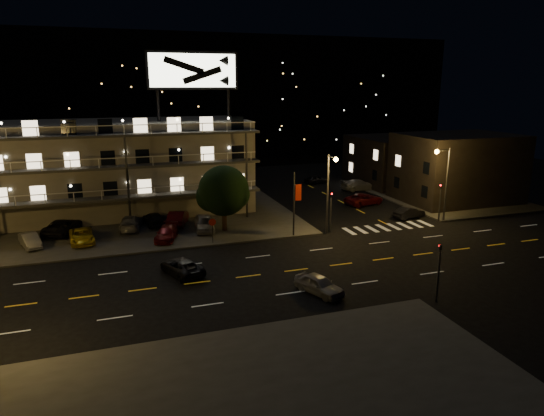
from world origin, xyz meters
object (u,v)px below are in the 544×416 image
object	(u,v)px
tree	(223,192)
side_car_0	(409,213)
lot_car_7	(131,223)
lot_car_2	(82,236)
lot_car_4	(204,223)
road_car_west	(182,267)
road_car_east	(319,285)

from	to	relation	value
tree	side_car_0	size ratio (longest dim) A/B	1.73
tree	lot_car_7	size ratio (longest dim) A/B	1.38
lot_car_7	lot_car_2	bearing A→B (deg)	42.05
lot_car_2	side_car_0	world-z (taller)	lot_car_2
lot_car_4	lot_car_7	bearing A→B (deg)	164.65
side_car_0	lot_car_2	bearing A→B (deg)	74.71
lot_car_2	road_car_west	distance (m)	13.04
road_car_west	side_car_0	bearing A→B (deg)	177.93
lot_car_4	side_car_0	bearing A→B (deg)	0.43
road_car_east	road_car_west	size ratio (longest dim) A/B	0.88
road_car_east	lot_car_2	bearing A→B (deg)	110.94
lot_car_7	road_car_west	bearing A→B (deg)	111.85
lot_car_2	side_car_0	xyz separation A→B (m)	(34.22, -1.96, -0.14)
lot_car_4	road_car_east	world-z (taller)	lot_car_4
road_car_east	road_car_west	distance (m)	11.04
lot_car_7	lot_car_4	bearing A→B (deg)	167.05
side_car_0	road_car_east	distance (m)	23.38
lot_car_2	lot_car_7	size ratio (longest dim) A/B	0.93
lot_car_4	road_car_east	bearing A→B (deg)	-68.34
lot_car_4	side_car_0	distance (m)	22.71
lot_car_4	side_car_0	xyz separation A→B (m)	(22.60, -2.22, -0.29)
side_car_0	road_car_east	xyz separation A→B (m)	(-17.72, -15.25, 0.04)
lot_car_4	side_car_0	world-z (taller)	lot_car_4
lot_car_2	lot_car_7	xyz separation A→B (m)	(4.55, 3.02, 0.08)
tree	road_car_west	xyz separation A→B (m)	(-5.73, -10.12, -3.46)
lot_car_7	road_car_east	xyz separation A→B (m)	(11.96, -20.24, -0.18)
tree	road_car_west	size ratio (longest dim) A/B	1.48
tree	lot_car_4	bearing A→B (deg)	162.29
lot_car_2	side_car_0	distance (m)	34.28
lot_car_2	side_car_0	size ratio (longest dim) A/B	1.17
tree	side_car_0	distance (m)	21.07
side_car_0	road_car_west	bearing A→B (deg)	95.82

